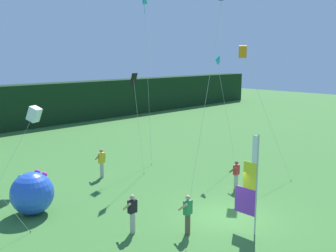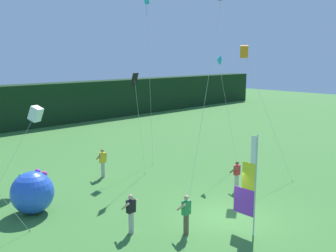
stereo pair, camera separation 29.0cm
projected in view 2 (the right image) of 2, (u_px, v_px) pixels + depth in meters
The scene contains 12 objects.
ground_plane at pixel (227, 218), 16.80m from camera, with size 120.00×120.00×0.00m, color #3D7533.
banner_flag at pixel (249, 186), 15.00m from camera, with size 0.06×1.03×4.15m.
person_near_banner at pixel (186, 214), 15.10m from camera, with size 0.55×0.48×1.65m.
person_mid_field at pixel (237, 174), 20.30m from camera, with size 0.55×0.48×1.56m.
person_far_left at pixel (131, 212), 15.23m from camera, with size 0.55×0.48×1.63m.
person_far_right at pixel (103, 162), 22.32m from camera, with size 0.55×0.48×1.72m.
inflatable_balloon at pixel (32, 192), 17.18m from camera, with size 1.95×1.95×1.95m.
kite_white_box_0 at pixel (36, 114), 20.94m from camera, with size 3.54×1.52×4.42m.
kite_cyan_delta_2 at pixel (219, 61), 23.63m from camera, with size 0.96×1.56×7.17m.
kite_orange_box_3 at pixel (244, 52), 21.81m from camera, with size 1.25×3.37×7.73m.
kite_cyan_diamond_4 at pixel (147, 16), 26.49m from camera, with size 2.26×3.23×11.41m.
kite_black_diamond_5 at pixel (135, 86), 21.20m from camera, with size 1.34×0.57×6.19m.
Camera 2 is at (-12.90, -9.48, 7.07)m, focal length 40.32 mm.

